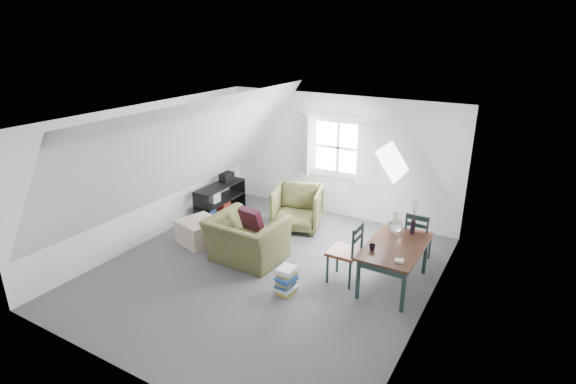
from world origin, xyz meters
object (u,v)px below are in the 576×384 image
Objects in this scene: armchair_near at (247,260)px; dining_chair_near at (346,251)px; magazine_stack at (287,280)px; armchair_far at (297,227)px; ottoman at (200,232)px; media_shelf at (219,201)px; dining_chair_far at (418,236)px; dining_table at (395,251)px.

dining_chair_near reaches higher than armchair_near.
magazine_stack is (-0.62, -0.75, -0.31)m from dining_chair_near.
dining_chair_near is (1.61, -1.36, 0.51)m from armchair_far.
armchair_far is at bearing 50.17° from ottoman.
dining_chair_near reaches higher than media_shelf.
dining_chair_far is at bearing 167.76° from dining_chair_near.
media_shelf reaches higher than ottoman.
dining_chair_far reaches higher than armchair_far.
ottoman is 1.35m from media_shelf.
ottoman is at bearing -4.27° from armchair_near.
dining_chair_far is at bearing -1.36° from media_shelf.
armchair_near is 1.15m from ottoman.
dining_table is at bearing -14.22° from media_shelf.
media_shelf is 3.08× the size of magazine_stack.
dining_table is 0.93m from dining_chair_far.
dining_table is at bearing -43.21° from armchair_far.
ottoman is 0.49× the size of dining_table.
media_shelf is at bearing 113.11° from ottoman.
dining_table reaches higher than armchair_near.
dining_chair_far reaches higher than magazine_stack.
dining_chair_far reaches higher than armchair_near.
armchair_near is 2.89m from dining_chair_far.
media_shelf is at bearing -86.80° from dining_chair_near.
dining_table is (2.38, 0.46, 0.58)m from armchair_near.
dining_table reaches higher than magazine_stack.
armchair_far is 0.94× the size of dining_chair_near.
ottoman is 2.30m from magazine_stack.
ottoman is at bearing 163.93° from magazine_stack.
magazine_stack is (0.99, -2.11, 0.20)m from armchair_far.
armchair_near is at bearing -60.99° from dining_chair_near.
ottoman is 3.54m from dining_table.
magazine_stack is at bearing -36.20° from media_shelf.
ottoman reaches higher than magazine_stack.
magazine_stack is (2.74, -1.88, -0.08)m from media_shelf.
dining_table is at bearing 80.65° from dining_chair_far.
dining_chair_near is at bearing -57.23° from armchair_far.
dining_table reaches higher than media_shelf.
armchair_far is 2.17m from dining_chair_near.
armchair_far is 0.69× the size of dining_table.
magazine_stack is (1.09, -0.53, 0.20)m from armchair_near.
armchair_far is 1.41× the size of ottoman.
armchair_near is 1.30× the size of dining_chair_far.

